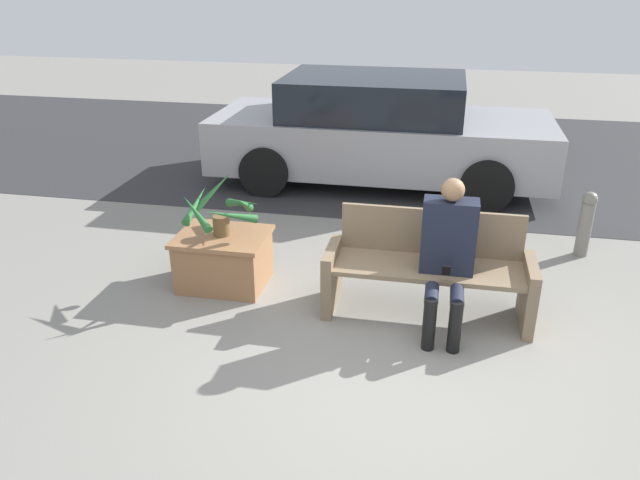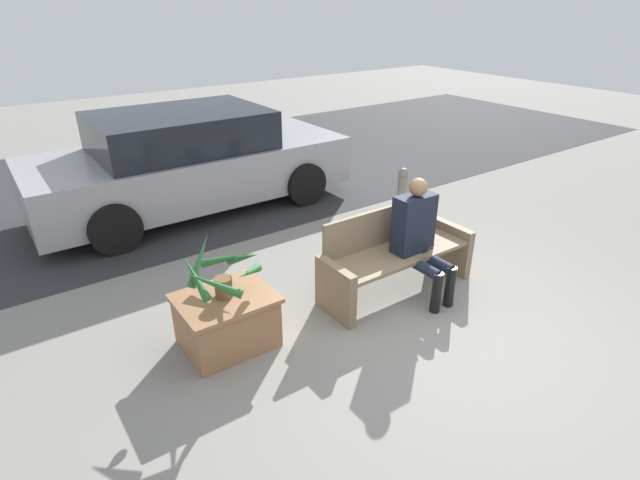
{
  "view_description": "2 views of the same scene",
  "coord_description": "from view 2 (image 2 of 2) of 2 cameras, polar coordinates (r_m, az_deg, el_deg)",
  "views": [
    {
      "loc": [
        0.22,
        -3.81,
        2.78
      ],
      "look_at": [
        -0.75,
        1.0,
        0.6
      ],
      "focal_mm": 35.0,
      "sensor_mm": 36.0,
      "label": 1
    },
    {
      "loc": [
        -3.15,
        -2.35,
        2.86
      ],
      "look_at": [
        -0.74,
        1.06,
        0.83
      ],
      "focal_mm": 28.0,
      "sensor_mm": 36.0,
      "label": 2
    }
  ],
  "objects": [
    {
      "name": "road_surface",
      "position": [
        9.36,
        -13.98,
        7.43
      ],
      "size": [
        20.0,
        6.0,
        0.01
      ],
      "primitive_type": "cube",
      "color": "#2D2D30",
      "rests_on": "ground_plane"
    },
    {
      "name": "potted_plant",
      "position": [
        4.34,
        -11.13,
        -3.57
      ],
      "size": [
        0.75,
        0.75,
        0.54
      ],
      "color": "brown",
      "rests_on": "planter_box"
    },
    {
      "name": "parked_car",
      "position": [
        7.61,
        -14.66,
        8.7
      ],
      "size": [
        4.51,
        1.98,
        1.43
      ],
      "color": "#99999E",
      "rests_on": "ground_plane"
    },
    {
      "name": "bollard_post",
      "position": [
        7.3,
        9.37,
        5.68
      ],
      "size": [
        0.15,
        0.15,
        0.69
      ],
      "color": "slate",
      "rests_on": "ground_plane"
    },
    {
      "name": "planter_box",
      "position": [
        4.59,
        -10.61,
        -8.84
      ],
      "size": [
        0.83,
        0.67,
        0.51
      ],
      "color": "#936642",
      "rests_on": "ground_plane"
    },
    {
      "name": "ground_plane",
      "position": [
        4.86,
        14.79,
        -11.06
      ],
      "size": [
        30.0,
        30.0,
        0.0
      ],
      "primitive_type": "plane",
      "color": "gray"
    },
    {
      "name": "person_seated",
      "position": [
        5.18,
        11.25,
        0.73
      ],
      "size": [
        0.43,
        0.64,
        1.26
      ],
      "color": "black",
      "rests_on": "ground_plane"
    },
    {
      "name": "bench",
      "position": [
        5.33,
        8.51,
        -1.63
      ],
      "size": [
        1.74,
        0.57,
        0.88
      ],
      "color": "#7A664C",
      "rests_on": "ground_plane"
    }
  ]
}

